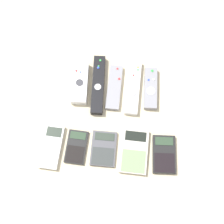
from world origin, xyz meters
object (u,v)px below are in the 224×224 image
remote_0 (80,83)px  calculator_1 (76,147)px  remote_1 (98,85)px  remote_3 (133,87)px  calculator_2 (104,149)px  calculator_3 (134,151)px  calculator_0 (52,147)px  remote_4 (151,88)px  calculator_4 (164,154)px  remote_2 (115,87)px

remote_0 → calculator_1: 0.23m
remote_1 → remote_3: size_ratio=1.09×
remote_3 → calculator_2: (-0.08, -0.23, -0.00)m
calculator_3 → calculator_2: bearing=-179.1°
calculator_0 → calculator_2: (0.17, 0.01, -0.00)m
remote_4 → calculator_3: remote_4 is taller
remote_1 → calculator_0: 0.27m
remote_1 → remote_0: bearing=176.9°
calculator_4 → remote_3: bearing=114.6°
remote_3 → calculator_2: bearing=-108.8°
remote_1 → calculator_4: bearing=-45.7°
calculator_2 → remote_4: bearing=57.7°
remote_0 → remote_2: bearing=-5.1°
remote_2 → calculator_2: bearing=-94.3°
calculator_2 → calculator_3: bearing=-0.3°
calculator_4 → remote_2: bearing=126.3°
calculator_0 → calculator_1: bearing=8.3°
remote_0 → calculator_3: bearing=-50.4°
remote_3 → calculator_0: size_ratio=1.34×
remote_0 → remote_1: 0.06m
remote_4 → calculator_2: bearing=-124.3°
remote_1 → remote_2: size_ratio=1.31×
remote_4 → calculator_4: 0.24m
remote_3 → remote_0: bearing=-178.6°
remote_4 → calculator_1: size_ratio=1.34×
calculator_0 → calculator_1: size_ratio=1.30×
remote_1 → calculator_3: bearing=-60.1°
remote_2 → remote_3: remote_3 is taller
remote_4 → remote_1: bearing=179.0°
calculator_2 → calculator_3: (0.10, -0.00, 0.00)m
remote_1 → calculator_4: size_ratio=1.68×
remote_0 → calculator_2: size_ratio=1.34×
remote_1 → remote_3: (0.12, 0.00, -0.00)m
remote_0 → calculator_3: (0.21, -0.23, -0.01)m
calculator_0 → calculator_1: 0.08m
calculator_0 → calculator_3: (0.28, 0.01, -0.00)m
calculator_3 → calculator_4: bearing=0.8°
calculator_0 → calculator_2: 0.17m
remote_4 → calculator_4: remote_4 is taller
calculator_1 → calculator_2: (0.09, 0.00, 0.00)m
remote_1 → calculator_3: (0.14, -0.23, -0.00)m
remote_0 → remote_3: bearing=-2.8°
remote_1 → calculator_0: remote_1 is taller
remote_0 → calculator_2: bearing=-67.9°
remote_0 → remote_2: 0.13m
remote_0 → remote_2: (0.13, -0.00, -0.01)m
remote_1 → remote_2: bearing=-6.3°
remote_1 → remote_3: 0.12m
remote_0 → remote_3: remote_0 is taller
remote_3 → calculator_3: 0.23m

